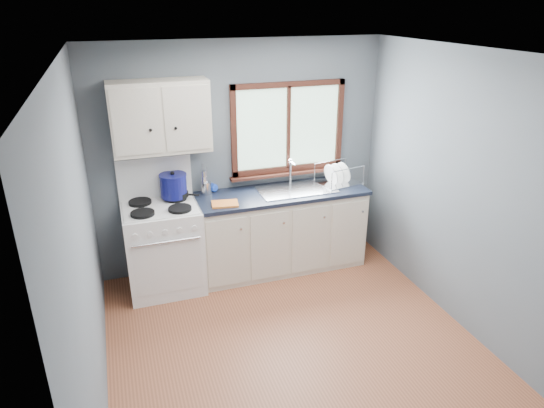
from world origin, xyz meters
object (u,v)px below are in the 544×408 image
object	(u,v)px
gas_range	(163,245)
dish_rack	(338,178)
skillet	(177,194)
stockpot	(173,185)
utensil_crock	(206,188)
base_cabinets	(281,234)
sink	(296,195)
thermos	(204,183)

from	to	relation	value
gas_range	dish_rack	xyz separation A→B (m)	(2.00, 0.06, 0.49)
skillet	stockpot	size ratio (longest dim) A/B	1.16
utensil_crock	gas_range	bearing A→B (deg)	-157.81
skillet	dish_rack	distance (m)	1.81
base_cabinets	sink	size ratio (longest dim) A/B	2.20
sink	skillet	world-z (taller)	sink
base_cabinets	stockpot	size ratio (longest dim) A/B	5.51
base_cabinets	skillet	distance (m)	1.26
stockpot	utensil_crock	size ratio (longest dim) A/B	0.96
skillet	thermos	xyz separation A→B (m)	(0.31, 0.07, 0.07)
gas_range	skillet	distance (m)	0.55
utensil_crock	thermos	bearing A→B (deg)	-174.12
sink	utensil_crock	xyz separation A→B (m)	(-0.96, 0.19, 0.13)
base_cabinets	thermos	world-z (taller)	thermos
thermos	dish_rack	size ratio (longest dim) A/B	0.51
dish_rack	gas_range	bearing A→B (deg)	170.57
stockpot	base_cabinets	bearing A→B (deg)	-6.67
sink	dish_rack	bearing A→B (deg)	4.21
base_cabinets	utensil_crock	xyz separation A→B (m)	(-0.78, 0.19, 0.58)
skillet	stockpot	distance (m)	0.10
sink	dish_rack	distance (m)	0.53
base_cabinets	dish_rack	xyz separation A→B (m)	(0.70, 0.04, 0.57)
gas_range	utensil_crock	world-z (taller)	gas_range
thermos	base_cabinets	bearing A→B (deg)	-13.52
stockpot	dish_rack	size ratio (longest dim) A/B	0.64
stockpot	skillet	bearing A→B (deg)	-12.70
gas_range	dish_rack	bearing A→B (deg)	1.61
base_cabinets	skillet	size ratio (longest dim) A/B	4.77
base_cabinets	sink	xyz separation A→B (m)	(0.18, -0.00, 0.45)
sink	gas_range	bearing A→B (deg)	-179.29
base_cabinets	utensil_crock	bearing A→B (deg)	166.07
gas_range	utensil_crock	bearing A→B (deg)	22.19
utensil_crock	sink	bearing A→B (deg)	-11.43
sink	skillet	bearing A→B (deg)	174.36
utensil_crock	thermos	world-z (taller)	utensil_crock
sink	thermos	world-z (taller)	sink
base_cabinets	dish_rack	world-z (taller)	dish_rack
gas_range	thermos	xyz separation A→B (m)	(0.50, 0.21, 0.56)
base_cabinets	utensil_crock	size ratio (longest dim) A/B	5.31
thermos	utensil_crock	bearing A→B (deg)	5.88
sink	skillet	distance (m)	1.30
base_cabinets	thermos	size ratio (longest dim) A/B	7.00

